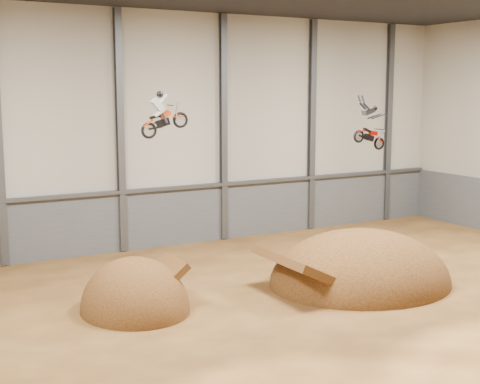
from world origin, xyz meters
name	(u,v)px	position (x,y,z in m)	size (l,w,h in m)	color
floor	(317,316)	(0.00, 0.00, 0.00)	(40.00, 40.00, 0.00)	#4F3015
back_wall	(173,130)	(0.00, 15.00, 7.00)	(40.00, 0.10, 14.00)	#AFAA9B
lower_band_back	(175,217)	(0.00, 14.90, 1.75)	(39.80, 0.18, 3.50)	#505357
steel_rail	(175,188)	(0.00, 14.75, 3.55)	(39.80, 0.35, 0.20)	#47494F
steel_column_2	(120,132)	(-3.33, 14.80, 7.00)	(0.40, 0.36, 13.90)	#47494F
steel_column_3	(223,129)	(3.33, 14.80, 7.00)	(0.40, 0.36, 13.90)	#47494F
steel_column_4	(312,126)	(10.00, 14.80, 7.00)	(0.40, 0.36, 13.90)	#47494F
steel_column_5	(388,124)	(16.67, 14.80, 7.00)	(0.40, 0.36, 13.90)	#47494F
takeoff_ramp	(135,310)	(-6.43, 4.41, 0.00)	(4.62, 5.33, 4.62)	#3E230F
landing_ramp	(360,283)	(4.65, 2.89, 0.00)	(9.19, 8.13, 5.30)	#3E230F
fmx_rider_a	(167,110)	(-4.78, 4.49, 8.57)	(2.14, 0.82, 1.94)	red
fmx_rider_b	(368,123)	(4.25, 2.16, 7.89)	(2.47, 0.71, 2.12)	#CE0B00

